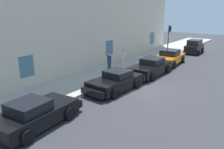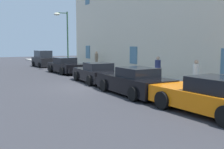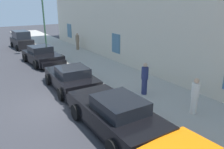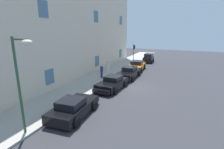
% 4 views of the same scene
% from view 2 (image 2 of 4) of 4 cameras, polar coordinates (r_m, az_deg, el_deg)
% --- Properties ---
extents(ground_plane, '(80.00, 80.00, 0.00)m').
position_cam_2_polar(ground_plane, '(16.63, -5.08, -2.58)').
color(ground_plane, '#333338').
extents(sidewalk, '(60.00, 4.20, 0.14)m').
position_cam_2_polar(sidewalk, '(18.87, 7.42, -1.31)').
color(sidewalk, '#A8A399').
rests_on(sidewalk, ground).
extents(sportscar_red_lead, '(4.79, 2.49, 1.37)m').
position_cam_2_polar(sportscar_red_lead, '(24.33, -9.36, 1.68)').
color(sportscar_red_lead, black).
rests_on(sportscar_red_lead, ground).
extents(sportscar_yellow_flank, '(4.58, 2.37, 1.35)m').
position_cam_2_polar(sportscar_yellow_flank, '(18.60, -3.46, 0.24)').
color(sportscar_yellow_flank, black).
rests_on(sportscar_yellow_flank, ground).
extents(sportscar_white_middle, '(5.13, 2.19, 1.42)m').
position_cam_2_polar(sportscar_white_middle, '(14.27, 4.17, -1.59)').
color(sportscar_white_middle, black).
rests_on(sportscar_white_middle, ground).
extents(sportscar_tail_end, '(5.19, 2.47, 1.42)m').
position_cam_2_polar(sportscar_tail_end, '(10.93, 19.18, -4.37)').
color(sportscar_tail_end, orange).
rests_on(sportscar_tail_end, ground).
extents(hatchback_distant, '(3.76, 1.95, 1.82)m').
position_cam_2_polar(hatchback_distant, '(31.58, -14.24, 3.06)').
color(hatchback_distant, black).
rests_on(hatchback_distant, ground).
extents(street_lamp, '(0.44, 1.42, 5.60)m').
position_cam_2_polar(street_lamp, '(27.60, -10.17, 9.33)').
color(street_lamp, '#2D5138').
rests_on(street_lamp, sidewalk).
extents(pedestrian_admiring, '(0.48, 0.48, 1.68)m').
position_cam_2_polar(pedestrian_admiring, '(17.32, 9.58, 1.04)').
color(pedestrian_admiring, navy).
rests_on(pedestrian_admiring, sidewalk).
extents(pedestrian_strolling, '(0.48, 0.48, 1.61)m').
position_cam_2_polar(pedestrian_strolling, '(15.56, 17.17, 0.09)').
color(pedestrian_strolling, silver).
rests_on(pedestrian_strolling, sidewalk).
extents(pedestrian_bystander, '(0.52, 0.52, 1.65)m').
position_cam_2_polar(pedestrian_bystander, '(28.83, -3.29, 3.26)').
color(pedestrian_bystander, '#8C7259').
rests_on(pedestrian_bystander, sidewalk).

